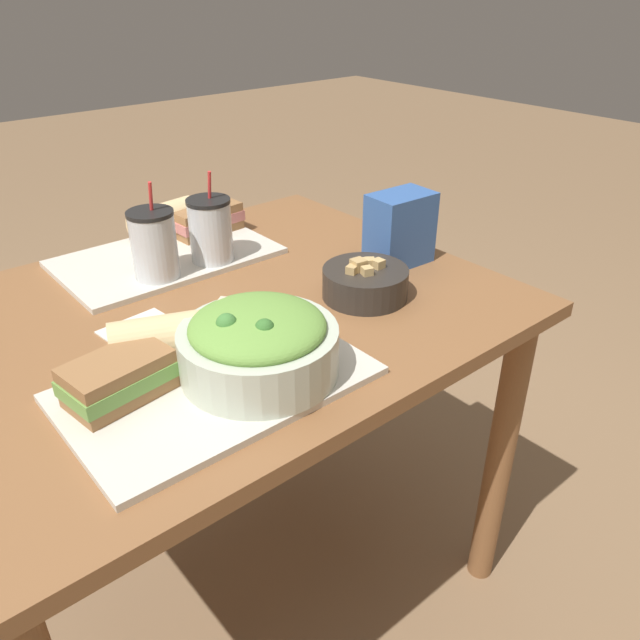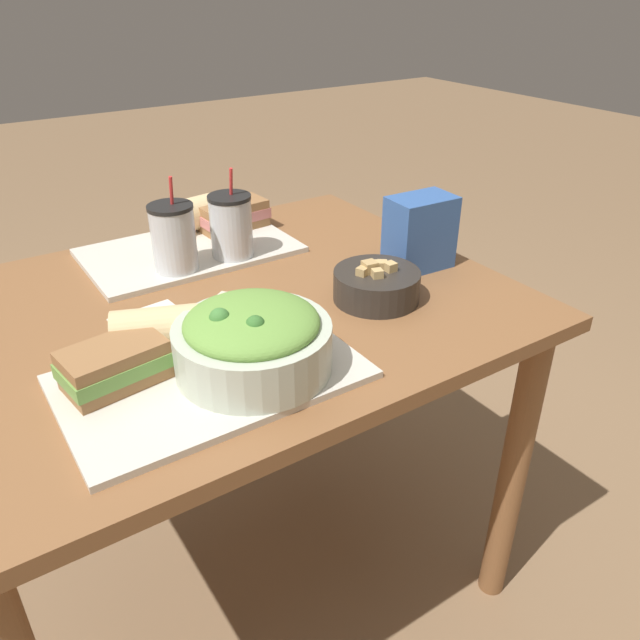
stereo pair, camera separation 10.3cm
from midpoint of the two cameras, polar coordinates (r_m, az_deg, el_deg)
The scene contains 14 objects.
ground_plane at distance 1.71m, azimuth -9.45°, elevation -22.42°, with size 12.00×12.00×0.00m, color #846647.
dining_table at distance 1.27m, azimuth -11.83°, elevation -3.79°, with size 1.10×0.86×0.77m.
tray_near at distance 0.98m, azimuth -12.38°, elevation -5.81°, with size 0.46×0.29×0.01m.
tray_far at distance 1.44m, azimuth -15.88°, elevation 5.52°, with size 0.46×0.29×0.01m.
salad_bowl at distance 0.96m, azimuth -8.76°, elevation -2.15°, with size 0.25×0.25×0.12m.
soup_bowl at distance 1.21m, azimuth 1.72°, elevation 3.47°, with size 0.17×0.17×0.08m.
sandwich_near at distance 0.97m, azimuth -20.88°, elevation -5.08°, with size 0.17×0.11×0.06m.
baguette_near at distance 1.03m, azimuth -16.55°, elevation -1.73°, with size 0.19×0.14×0.08m.
sandwich_far at distance 1.53m, azimuth -12.31°, elevation 8.95°, with size 0.17×0.10×0.06m.
baguette_far at distance 1.53m, azimuth -15.88°, elevation 8.77°, with size 0.17×0.10×0.08m.
drink_cup_dark at distance 1.31m, azimuth -17.13°, elevation 6.40°, with size 0.09×0.09×0.20m.
drink_cup_red at distance 1.36m, azimuth -12.14°, elevation 7.85°, with size 0.09×0.09×0.19m.
chip_bag at distance 1.35m, azimuth 5.13°, elevation 8.26°, with size 0.14×0.10×0.15m.
napkin_folded at distance 1.17m, azimuth -18.73°, elevation -0.79°, with size 0.13×0.10×0.00m.
Camera 1 is at (-0.51, -0.93, 1.34)m, focal length 35.00 mm.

